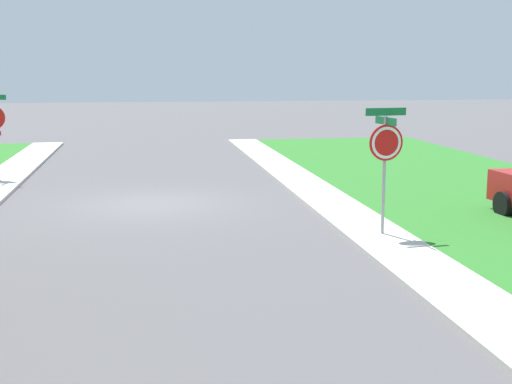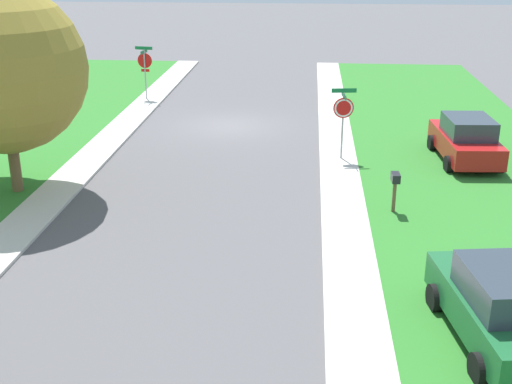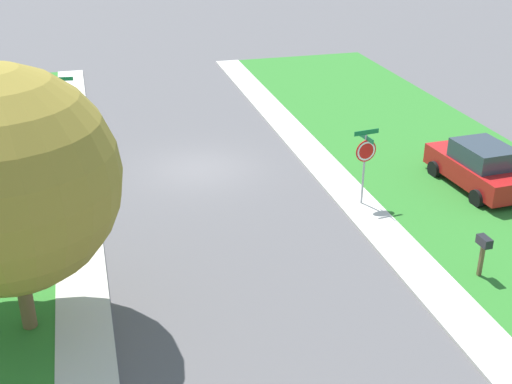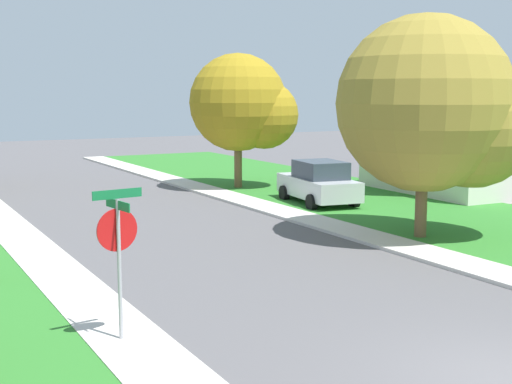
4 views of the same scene
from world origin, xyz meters
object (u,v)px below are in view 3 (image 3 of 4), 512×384
Objects in this scene: car_red_behind_trees at (479,167)px; mailbox at (483,247)px; stop_sign_near_corner at (64,98)px; stop_sign_far_corner at (365,155)px.

car_red_behind_trees is 3.36× the size of mailbox.
stop_sign_far_corner is (-9.69, 9.33, 0.01)m from stop_sign_near_corner.
stop_sign_near_corner is 16.97m from car_red_behind_trees.
mailbox is at bearing 127.52° from stop_sign_near_corner.
mailbox is at bearing 58.88° from car_red_behind_trees.
stop_sign_far_corner is at bearing -74.80° from mailbox.
stop_sign_far_corner is 5.36m from mailbox.
car_red_behind_trees is (-14.29, 9.10, -1.00)m from stop_sign_near_corner.
car_red_behind_trees is at bearing 147.51° from stop_sign_near_corner.
mailbox is (-11.08, 14.43, -0.87)m from stop_sign_near_corner.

